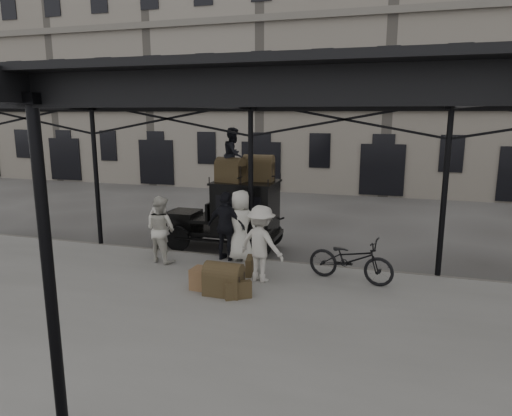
{
  "coord_description": "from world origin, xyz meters",
  "views": [
    {
      "loc": [
        3.77,
        -9.91,
        4.2
      ],
      "look_at": [
        0.27,
        1.6,
        1.7
      ],
      "focal_mm": 32.0,
      "sensor_mm": 36.0,
      "label": 1
    }
  ],
  "objects_px": {
    "porter_left": "(160,224)",
    "steamer_trunk_roof_near": "(230,172)",
    "bicycle": "(351,259)",
    "taxi": "(236,212)",
    "steamer_trunk_platform": "(224,281)",
    "porter_official": "(226,226)"
  },
  "relations": [
    {
      "from": "porter_left",
      "to": "steamer_trunk_roof_near",
      "type": "relative_size",
      "value": 2.0
    },
    {
      "from": "porter_left",
      "to": "bicycle",
      "type": "relative_size",
      "value": 0.8
    },
    {
      "from": "bicycle",
      "to": "steamer_trunk_roof_near",
      "type": "height_order",
      "value": "steamer_trunk_roof_near"
    },
    {
      "from": "taxi",
      "to": "bicycle",
      "type": "relative_size",
      "value": 1.73
    },
    {
      "from": "porter_left",
      "to": "steamer_trunk_platform",
      "type": "xyz_separation_m",
      "value": [
        2.99,
        -2.55,
        -0.53
      ]
    },
    {
      "from": "porter_left",
      "to": "porter_official",
      "type": "distance_m",
      "value": 2.18
    },
    {
      "from": "taxi",
      "to": "steamer_trunk_platform",
      "type": "distance_m",
      "value": 4.08
    },
    {
      "from": "bicycle",
      "to": "steamer_trunk_roof_near",
      "type": "xyz_separation_m",
      "value": [
        -3.8,
        1.92,
        1.78
      ]
    },
    {
      "from": "taxi",
      "to": "porter_left",
      "type": "height_order",
      "value": "taxi"
    },
    {
      "from": "steamer_trunk_roof_near",
      "to": "bicycle",
      "type": "bearing_deg",
      "value": -14.99
    },
    {
      "from": "steamer_trunk_roof_near",
      "to": "porter_official",
      "type": "bearing_deg",
      "value": -63.9
    },
    {
      "from": "porter_left",
      "to": "bicycle",
      "type": "bearing_deg",
      "value": 163.65
    },
    {
      "from": "porter_official",
      "to": "steamer_trunk_platform",
      "type": "xyz_separation_m",
      "value": [
        0.82,
        -2.39,
        -0.65
      ]
    },
    {
      "from": "steamer_trunk_roof_near",
      "to": "steamer_trunk_platform",
      "type": "distance_m",
      "value": 4.31
    },
    {
      "from": "taxi",
      "to": "porter_left",
      "type": "xyz_separation_m",
      "value": [
        -1.94,
        -1.32,
        -0.21
      ]
    },
    {
      "from": "taxi",
      "to": "porter_left",
      "type": "relative_size",
      "value": 2.16
    },
    {
      "from": "steamer_trunk_roof_near",
      "to": "steamer_trunk_platform",
      "type": "height_order",
      "value": "steamer_trunk_roof_near"
    },
    {
      "from": "taxi",
      "to": "bicycle",
      "type": "height_order",
      "value": "taxi"
    },
    {
      "from": "porter_official",
      "to": "steamer_trunk_roof_near",
      "type": "distance_m",
      "value": 1.87
    },
    {
      "from": "porter_official",
      "to": "steamer_trunk_platform",
      "type": "bearing_deg",
      "value": 117.64
    },
    {
      "from": "taxi",
      "to": "porter_official",
      "type": "height_order",
      "value": "taxi"
    },
    {
      "from": "porter_official",
      "to": "bicycle",
      "type": "xyz_separation_m",
      "value": [
        3.49,
        -0.68,
        -0.42
      ]
    }
  ]
}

